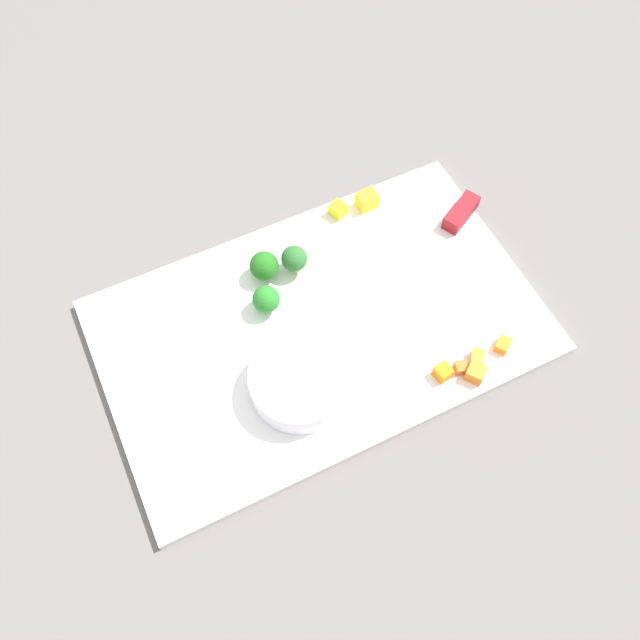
{
  "coord_description": "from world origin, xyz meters",
  "views": [
    {
      "loc": [
        -0.15,
        -0.31,
        0.66
      ],
      "look_at": [
        0.0,
        0.0,
        0.02
      ],
      "focal_mm": 36.48,
      "sensor_mm": 36.0,
      "label": 1
    }
  ],
  "objects": [
    {
      "name": "cutting_board",
      "position": [
        0.0,
        0.0,
        0.01
      ],
      "size": [
        0.49,
        0.3,
        0.01
      ],
      "primitive_type": "cube",
      "color": "white",
      "rests_on": "ground_plane"
    },
    {
      "name": "carrot_dice_0",
      "position": [
        0.11,
        -0.12,
        0.02
      ],
      "size": [
        0.02,
        0.02,
        0.01
      ],
      "primitive_type": "cube",
      "rotation": [
        0.0,
        0.0,
        2.86
      ],
      "color": "orange",
      "rests_on": "cutting_board"
    },
    {
      "name": "broccoli_floret_1",
      "position": [
        -0.03,
        0.09,
        0.03
      ],
      "size": [
        0.03,
        0.03,
        0.04
      ],
      "color": "#85C055",
      "rests_on": "cutting_board"
    },
    {
      "name": "pepper_dice_1",
      "position": [
        0.13,
        0.13,
        0.02
      ],
      "size": [
        0.03,
        0.02,
        0.02
      ],
      "primitive_type": "cube",
      "rotation": [
        0.0,
        0.0,
        0.07
      ],
      "color": "yellow",
      "rests_on": "cutting_board"
    },
    {
      "name": "chef_knife",
      "position": [
        0.15,
        0.02,
        0.02
      ],
      "size": [
        0.3,
        0.17,
        0.02
      ],
      "rotation": [
        0.0,
        0.0,
        3.63
      ],
      "color": "silver",
      "rests_on": "cutting_board"
    },
    {
      "name": "carrot_dice_2",
      "position": [
        0.09,
        -0.11,
        0.02
      ],
      "size": [
        0.02,
        0.02,
        0.02
      ],
      "primitive_type": "cube",
      "rotation": [
        0.0,
        0.0,
        0.16
      ],
      "color": "orange",
      "rests_on": "cutting_board"
    },
    {
      "name": "pepper_dice_0",
      "position": [
        0.09,
        0.13,
        0.02
      ],
      "size": [
        0.02,
        0.02,
        0.02
      ],
      "primitive_type": "cube",
      "rotation": [
        0.0,
        0.0,
        0.4
      ],
      "color": "yellow",
      "rests_on": "cutting_board"
    },
    {
      "name": "carrot_dice_3",
      "position": [
        0.17,
        -0.11,
        0.02
      ],
      "size": [
        0.02,
        0.02,
        0.01
      ],
      "primitive_type": "cube",
      "rotation": [
        0.0,
        0.0,
        0.61
      ],
      "color": "orange",
      "rests_on": "cutting_board"
    },
    {
      "name": "carrot_dice_4",
      "position": [
        0.12,
        -0.13,
        0.02
      ],
      "size": [
        0.03,
        0.03,
        0.02
      ],
      "primitive_type": "cube",
      "rotation": [
        0.0,
        0.0,
        0.65
      ],
      "color": "orange",
      "rests_on": "cutting_board"
    },
    {
      "name": "ground_plane",
      "position": [
        0.0,
        0.0,
        0.0
      ],
      "size": [
        4.0,
        4.0,
        0.0
      ],
      "primitive_type": "plane",
      "color": "#645F5E"
    },
    {
      "name": "broccoli_floret_2",
      "position": [
        0.01,
        0.08,
        0.04
      ],
      "size": [
        0.03,
        0.03,
        0.04
      ],
      "color": "#8AAD58",
      "rests_on": "cutting_board"
    },
    {
      "name": "prep_bowl",
      "position": [
        -0.05,
        -0.06,
        0.03
      ],
      "size": [
        0.11,
        0.11,
        0.03
      ],
      "primitive_type": "cylinder",
      "color": "white",
      "rests_on": "cutting_board"
    },
    {
      "name": "carrot_dice_1",
      "position": [
        0.13,
        -0.12,
        0.02
      ],
      "size": [
        0.02,
        0.02,
        0.01
      ],
      "primitive_type": "cube",
      "rotation": [
        0.0,
        0.0,
        2.43
      ],
      "color": "orange",
      "rests_on": "cutting_board"
    },
    {
      "name": "broccoli_floret_0",
      "position": [
        -0.05,
        0.04,
        0.03
      ],
      "size": [
        0.03,
        0.03,
        0.04
      ],
      "color": "#94BA5C",
      "rests_on": "cutting_board"
    }
  ]
}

